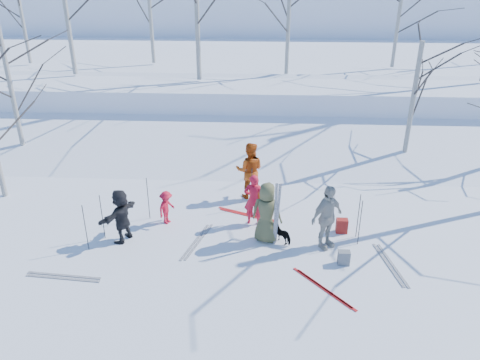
# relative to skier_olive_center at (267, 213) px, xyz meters

# --- Properties ---
(ground) EXTENTS (120.00, 120.00, 0.00)m
(ground) POSITION_rel_skier_olive_center_xyz_m (-0.78, -0.38, -0.87)
(ground) COLOR white
(ground) RESTS_ON ground
(snow_ramp) EXTENTS (70.00, 9.49, 4.12)m
(snow_ramp) POSITION_rel_skier_olive_center_xyz_m (-0.78, 6.62, -0.72)
(snow_ramp) COLOR white
(snow_ramp) RESTS_ON ground
(snow_plateau) EXTENTS (70.00, 18.00, 2.20)m
(snow_plateau) POSITION_rel_skier_olive_center_xyz_m (-0.78, 16.62, 0.13)
(snow_plateau) COLOR white
(snow_plateau) RESTS_ON ground
(far_hill) EXTENTS (90.00, 30.00, 6.00)m
(far_hill) POSITION_rel_skier_olive_center_xyz_m (-0.78, 37.62, 1.13)
(far_hill) COLOR white
(far_hill) RESTS_ON ground
(skier_olive_center) EXTENTS (0.97, 0.77, 1.73)m
(skier_olive_center) POSITION_rel_skier_olive_center_xyz_m (0.00, 0.00, 0.00)
(skier_olive_center) COLOR #4B4E2E
(skier_olive_center) RESTS_ON ground
(skier_red_north) EXTENTS (0.59, 0.41, 1.57)m
(skier_red_north) POSITION_rel_skier_olive_center_xyz_m (-0.38, 0.91, -0.08)
(skier_red_north) COLOR red
(skier_red_north) RESTS_ON ground
(skier_redor_behind) EXTENTS (0.93, 0.74, 1.88)m
(skier_redor_behind) POSITION_rel_skier_olive_center_xyz_m (-0.55, 2.62, 0.07)
(skier_redor_behind) COLOR #B1440D
(skier_redor_behind) RESTS_ON ground
(skier_red_seated) EXTENTS (0.62, 0.76, 1.03)m
(skier_red_seated) POSITION_rel_skier_olive_center_xyz_m (-2.92, 0.79, -0.35)
(skier_red_seated) COLOR red
(skier_red_seated) RESTS_ON ground
(skier_cream_east) EXTENTS (1.10, 1.01, 1.81)m
(skier_cream_east) POSITION_rel_skier_olive_center_xyz_m (1.59, -0.24, 0.04)
(skier_cream_east) COLOR beige
(skier_cream_east) RESTS_ON ground
(skier_grey_west) EXTENTS (0.99, 1.49, 1.53)m
(skier_grey_west) POSITION_rel_skier_olive_center_xyz_m (-3.95, -0.20, -0.10)
(skier_grey_west) COLOR black
(skier_grey_west) RESTS_ON ground
(dog) EXTENTS (0.67, 0.63, 0.53)m
(dog) POSITION_rel_skier_olive_center_xyz_m (0.46, -0.06, -0.60)
(dog) COLOR black
(dog) RESTS_ON ground
(upright_ski_left) EXTENTS (0.08, 0.16, 1.90)m
(upright_ski_left) POSITION_rel_skier_olive_center_xyz_m (0.23, -0.23, 0.08)
(upright_ski_left) COLOR silver
(upright_ski_left) RESTS_ON ground
(upright_ski_right) EXTENTS (0.15, 0.23, 1.89)m
(upright_ski_right) POSITION_rel_skier_olive_center_xyz_m (0.29, -0.22, 0.08)
(upright_ski_right) COLOR silver
(upright_ski_right) RESTS_ON ground
(ski_pair_a) EXTENTS (2.07, 2.10, 0.02)m
(ski_pair_a) POSITION_rel_skier_olive_center_xyz_m (1.37, -2.07, -0.86)
(ski_pair_a) COLOR red
(ski_pair_a) RESTS_ON ground
(ski_pair_b) EXTENTS (1.18, 2.00, 0.02)m
(ski_pair_b) POSITION_rel_skier_olive_center_xyz_m (-1.90, -0.21, -0.86)
(ski_pair_b) COLOR silver
(ski_pair_b) RESTS_ON ground
(ski_pair_c) EXTENTS (1.56, 2.04, 0.02)m
(ski_pair_c) POSITION_rel_skier_olive_center_xyz_m (-0.58, 1.37, -0.86)
(ski_pair_c) COLOR red
(ski_pair_c) RESTS_ON ground
(ski_pair_d) EXTENTS (0.52, 1.93, 0.02)m
(ski_pair_d) POSITION_rel_skier_olive_center_xyz_m (-4.96, -1.96, -0.86)
(ski_pair_d) COLOR silver
(ski_pair_d) RESTS_ON ground
(ski_pair_e) EXTENTS (0.86, 1.97, 0.02)m
(ski_pair_e) POSITION_rel_skier_olive_center_xyz_m (3.18, -1.02, -0.86)
(ski_pair_e) COLOR silver
(ski_pair_e) RESTS_ON ground
(ski_pole_a) EXTENTS (0.02, 0.02, 1.34)m
(ski_pole_a) POSITION_rel_skier_olive_center_xyz_m (-0.46, 1.88, -0.20)
(ski_pole_a) COLOR black
(ski_pole_a) RESTS_ON ground
(ski_pole_b) EXTENTS (0.02, 0.02, 1.34)m
(ski_pole_b) POSITION_rel_skier_olive_center_xyz_m (-4.77, -0.72, -0.20)
(ski_pole_b) COLOR black
(ski_pole_b) RESTS_ON ground
(ski_pole_c) EXTENTS (0.02, 0.02, 1.34)m
(ski_pole_c) POSITION_rel_skier_olive_center_xyz_m (2.53, 0.30, -0.20)
(ski_pole_c) COLOR black
(ski_pole_c) RESTS_ON ground
(ski_pole_d) EXTENTS (0.02, 0.02, 1.34)m
(ski_pole_d) POSITION_rel_skier_olive_center_xyz_m (2.51, -0.07, -0.20)
(ski_pole_d) COLOR black
(ski_pole_d) RESTS_ON ground
(ski_pole_e) EXTENTS (0.02, 0.02, 1.34)m
(ski_pole_e) POSITION_rel_skier_olive_center_xyz_m (-4.50, -0.14, -0.20)
(ski_pole_e) COLOR black
(ski_pole_e) RESTS_ON ground
(ski_pole_f) EXTENTS (0.02, 0.02, 1.34)m
(ski_pole_f) POSITION_rel_skier_olive_center_xyz_m (-3.50, 1.02, -0.20)
(ski_pole_f) COLOR black
(ski_pole_f) RESTS_ON ground
(backpack_red) EXTENTS (0.32, 0.22, 0.42)m
(backpack_red) POSITION_rel_skier_olive_center_xyz_m (2.15, 0.52, -0.66)
(backpack_red) COLOR maroon
(backpack_red) RESTS_ON ground
(backpack_grey) EXTENTS (0.30, 0.20, 0.38)m
(backpack_grey) POSITION_rel_skier_olive_center_xyz_m (1.98, -1.04, -0.68)
(backpack_grey) COLOR slate
(backpack_grey) RESTS_ON ground
(backpack_dark) EXTENTS (0.34, 0.24, 0.40)m
(backpack_dark) POSITION_rel_skier_olive_center_xyz_m (0.06, 1.53, -0.67)
(backpack_dark) COLOR black
(backpack_dark) RESTS_ON ground
(birch_plateau_b) EXTENTS (3.87, 3.87, 4.67)m
(birch_plateau_b) POSITION_rel_skier_olive_center_xyz_m (6.24, 12.96, 3.67)
(birch_plateau_b) COLOR silver
(birch_plateau_b) RESTS_ON snow_plateau
(birch_plateau_c) EXTENTS (4.33, 4.33, 5.33)m
(birch_plateau_c) POSITION_rel_skier_olive_center_xyz_m (0.87, 11.14, 4.00)
(birch_plateau_c) COLOR silver
(birch_plateau_c) RESTS_ON snow_plateau
(birch_plateau_e) EXTENTS (3.88, 3.88, 4.68)m
(birch_plateau_e) POSITION_rel_skier_olive_center_xyz_m (-12.37, 12.96, 3.67)
(birch_plateau_e) COLOR silver
(birch_plateau_e) RESTS_ON snow_plateau
(birch_plateau_h) EXTENTS (4.33, 4.33, 5.32)m
(birch_plateau_h) POSITION_rel_skier_olive_center_xyz_m (-5.95, 13.38, 3.99)
(birch_plateau_h) COLOR silver
(birch_plateau_h) RESTS_ON snow_plateau
(birch_edge_d) EXTENTS (4.17, 4.17, 5.10)m
(birch_edge_d) POSITION_rel_skier_olive_center_xyz_m (-9.51, 5.52, 1.69)
(birch_edge_d) COLOR silver
(birch_edge_d) RESTS_ON ground
(birch_edge_e) EXTENTS (3.81, 3.81, 4.58)m
(birch_edge_e) POSITION_rel_skier_olive_center_xyz_m (5.18, 5.56, 1.42)
(birch_edge_e) COLOR silver
(birch_edge_e) RESTS_ON ground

